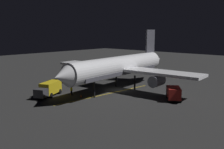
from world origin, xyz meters
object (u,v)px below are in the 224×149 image
at_px(catering_truck, 173,93).
at_px(ground_crew_worker, 71,91).
at_px(traffic_cone_near_left, 81,96).
at_px(traffic_cone_near_right, 71,94).
at_px(traffic_cone_under_wing, 53,92).
at_px(baggage_truck, 49,89).
at_px(airliner, 120,67).

relative_size(catering_truck, ground_crew_worker, 3.27).
height_order(traffic_cone_near_left, traffic_cone_near_right, same).
relative_size(traffic_cone_near_left, traffic_cone_under_wing, 1.00).
bearing_deg(baggage_truck, ground_crew_worker, -128.88).
xyz_separation_m(ground_crew_worker, traffic_cone_near_right, (0.25, -0.14, -0.64)).
distance_m(baggage_truck, traffic_cone_under_wing, 2.16).
xyz_separation_m(traffic_cone_near_right, traffic_cone_under_wing, (3.28, 1.73, 0.00)).
relative_size(baggage_truck, traffic_cone_near_left, 12.25).
bearing_deg(traffic_cone_under_wing, airliner, -123.11).
xyz_separation_m(catering_truck, traffic_cone_near_left, (13.31, 9.86, -0.95)).
height_order(airliner, catering_truck, airliner).
distance_m(baggage_truck, catering_truck, 22.62).
xyz_separation_m(airliner, baggage_truck, (6.39, 12.88, -3.43)).
bearing_deg(traffic_cone_near_left, traffic_cone_under_wing, 17.28).
bearing_deg(airliner, traffic_cone_under_wing, 56.89).
height_order(baggage_truck, traffic_cone_near_left, baggage_truck).
distance_m(airliner, catering_truck, 12.42).
bearing_deg(traffic_cone_near_right, catering_truck, -148.01).
bearing_deg(catering_truck, traffic_cone_near_right, 31.99).
height_order(traffic_cone_near_left, traffic_cone_under_wing, same).
distance_m(airliner, traffic_cone_near_right, 11.32).
bearing_deg(ground_crew_worker, traffic_cone_near_right, -29.03).
distance_m(baggage_truck, ground_crew_worker, 4.12).
distance_m(airliner, ground_crew_worker, 11.11).
distance_m(baggage_truck, traffic_cone_near_right, 4.20).
height_order(baggage_truck, traffic_cone_near_right, baggage_truck).
distance_m(traffic_cone_near_left, traffic_cone_near_right, 2.66).
xyz_separation_m(catering_truck, ground_crew_worker, (15.72, 10.12, -0.31)).
bearing_deg(traffic_cone_near_right, ground_crew_worker, 150.97).
xyz_separation_m(airliner, traffic_cone_near_left, (1.42, 9.43, -4.50)).
relative_size(catering_truck, traffic_cone_near_left, 10.34).
bearing_deg(baggage_truck, airliner, -116.39).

